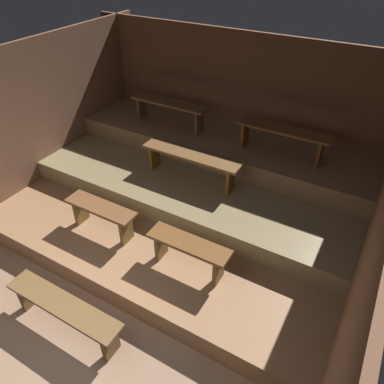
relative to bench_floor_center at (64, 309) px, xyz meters
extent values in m
cube|color=#926F54|center=(0.19, 1.83, -0.39)|extent=(5.93, 5.63, 0.08)
cube|color=brown|center=(0.19, 4.27, 0.92)|extent=(5.93, 0.06, 2.54)
cube|color=brown|center=(-2.40, 1.83, 0.92)|extent=(0.06, 5.63, 2.54)
cube|color=brown|center=(2.79, 1.83, 0.92)|extent=(0.06, 5.63, 2.54)
cube|color=#9B6E4A|center=(0.19, 2.37, -0.20)|extent=(5.13, 3.75, 0.31)
cube|color=#8E7B53|center=(0.19, 3.01, 0.12)|extent=(5.13, 2.46, 0.31)
cube|color=#94704C|center=(0.19, 3.63, 0.43)|extent=(5.13, 1.23, 0.31)
cube|color=brown|center=(0.00, 0.00, 0.08)|extent=(1.55, 0.30, 0.04)
cube|color=brown|center=(-0.66, 0.00, -0.15)|extent=(0.05, 0.24, 0.41)
cube|color=brown|center=(0.66, 0.00, -0.15)|extent=(0.05, 0.24, 0.41)
cube|color=brown|center=(-0.52, 1.29, 0.39)|extent=(1.08, 0.30, 0.04)
cube|color=brown|center=(-0.93, 1.29, 0.16)|extent=(0.05, 0.24, 0.41)
cube|color=brown|center=(-0.10, 1.29, 0.16)|extent=(0.05, 0.24, 0.41)
cube|color=brown|center=(0.90, 1.29, 0.39)|extent=(1.08, 0.30, 0.04)
cube|color=brown|center=(0.48, 1.29, 0.16)|extent=(0.05, 0.24, 0.41)
cube|color=brown|center=(1.32, 1.29, 0.16)|extent=(0.05, 0.24, 0.41)
cube|color=brown|center=(0.12, 2.67, 0.70)|extent=(1.60, 0.30, 0.04)
cube|color=brown|center=(-0.56, 2.67, 0.48)|extent=(0.05, 0.24, 0.41)
cube|color=brown|center=(0.80, 2.67, 0.48)|extent=(0.05, 0.24, 0.41)
cube|color=brown|center=(-0.84, 3.57, 1.01)|extent=(1.45, 0.30, 0.04)
cube|color=brown|center=(-1.45, 3.57, 0.79)|extent=(0.05, 0.24, 0.41)
cube|color=brown|center=(-0.23, 3.57, 0.79)|extent=(0.05, 0.24, 0.41)
cube|color=brown|center=(1.22, 3.57, 1.01)|extent=(1.45, 0.30, 0.04)
cube|color=brown|center=(0.62, 3.57, 0.79)|extent=(0.05, 0.24, 0.41)
cube|color=brown|center=(1.83, 3.57, 0.79)|extent=(0.05, 0.24, 0.41)
camera|label=1|loc=(2.56, -1.50, 3.57)|focal=34.40mm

